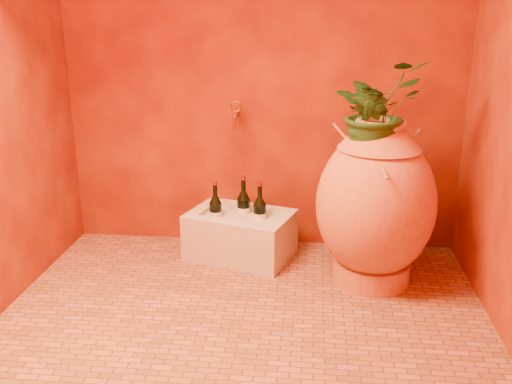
# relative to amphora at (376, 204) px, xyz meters

# --- Properties ---
(floor) EXTENTS (2.50, 2.50, 0.00)m
(floor) POSITION_rel_amphora_xyz_m (-0.68, -0.48, -0.47)
(floor) COLOR #9C5633
(floor) RESTS_ON ground
(wall_back) EXTENTS (2.50, 0.02, 2.50)m
(wall_back) POSITION_rel_amphora_xyz_m (-0.68, 0.52, 0.78)
(wall_back) COLOR #580D05
(wall_back) RESTS_ON ground
(amphora) EXTENTS (0.83, 0.83, 0.95)m
(amphora) POSITION_rel_amphora_xyz_m (0.00, 0.00, 0.00)
(amphora) COLOR #C76C38
(amphora) RESTS_ON floor
(stone_basin) EXTENTS (0.72, 0.60, 0.29)m
(stone_basin) POSITION_rel_amphora_xyz_m (-0.79, 0.26, -0.33)
(stone_basin) COLOR beige
(stone_basin) RESTS_ON floor
(wine_bottle_a) EXTENTS (0.08, 0.08, 0.35)m
(wine_bottle_a) POSITION_rel_amphora_xyz_m (-0.78, 0.35, -0.19)
(wine_bottle_a) COLOR black
(wine_bottle_a) RESTS_ON stone_basin
(wine_bottle_b) EXTENTS (0.08, 0.08, 0.34)m
(wine_bottle_b) POSITION_rel_amphora_xyz_m (-0.67, 0.26, -0.19)
(wine_bottle_b) COLOR black
(wine_bottle_b) RESTS_ON stone_basin
(wine_bottle_c) EXTENTS (0.08, 0.08, 0.33)m
(wine_bottle_c) POSITION_rel_amphora_xyz_m (-0.95, 0.28, -0.19)
(wine_bottle_c) COLOR black
(wine_bottle_c) RESTS_ON stone_basin
(wall_tap) EXTENTS (0.07, 0.15, 0.17)m
(wall_tap) POSITION_rel_amphora_xyz_m (-0.84, 0.44, 0.41)
(wall_tap) COLOR olive
(wall_tap) RESTS_ON wall_back
(plant_main) EXTENTS (0.63, 0.61, 0.53)m
(plant_main) POSITION_rel_amphora_xyz_m (-0.03, 0.01, 0.52)
(plant_main) COLOR #164016
(plant_main) RESTS_ON amphora
(plant_side) EXTENTS (0.28, 0.28, 0.40)m
(plant_side) POSITION_rel_amphora_xyz_m (-0.07, -0.06, 0.46)
(plant_side) COLOR #164016
(plant_side) RESTS_ON amphora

